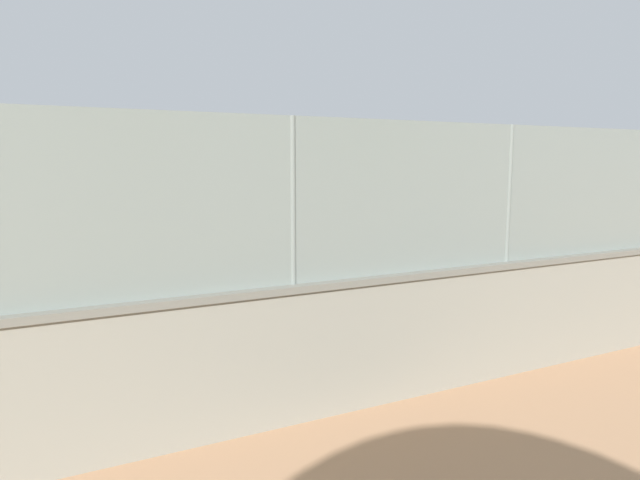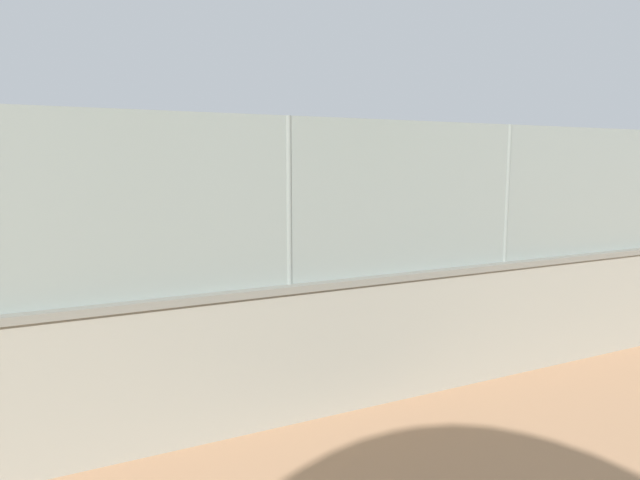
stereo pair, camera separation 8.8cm
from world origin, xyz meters
name	(u,v)px [view 2 (the right image)]	position (x,y,z in m)	size (l,w,h in m)	color
ground_plane	(240,250)	(0.00, 0.00, 0.00)	(260.00, 260.00, 0.00)	tan
perimeter_wall	(406,333)	(1.78, 12.61, 0.81)	(23.02, 0.91, 1.60)	gray
fence_panel_on_wall	(409,197)	(1.78, 12.61, 2.53)	(22.62, 0.64, 1.86)	gray
player_baseline_waiting	(63,243)	(5.52, 3.06, 0.97)	(0.87, 0.98, 1.63)	black
player_near_wall_returning	(317,220)	(-3.19, -0.64, 0.85)	(0.66, 0.94, 1.46)	#591919
player_foreground_swinging	(438,243)	(-3.23, 6.63, 0.90)	(1.21, 0.72, 1.54)	black
sports_ball	(7,293)	(6.75, 4.06, 0.04)	(0.07, 0.07, 0.07)	yellow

